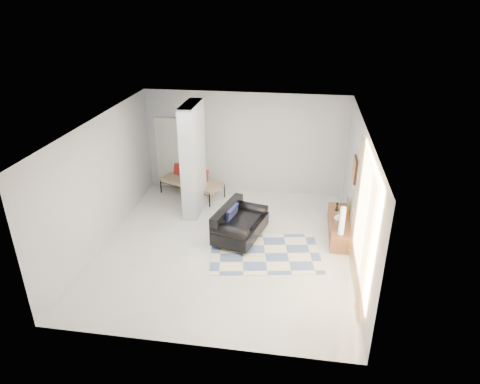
# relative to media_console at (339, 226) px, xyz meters

# --- Properties ---
(floor) EXTENTS (6.00, 6.00, 0.00)m
(floor) POSITION_rel_media_console_xyz_m (-2.52, -0.90, -0.20)
(floor) COLOR beige
(floor) RESTS_ON ground
(ceiling) EXTENTS (6.00, 6.00, 0.00)m
(ceiling) POSITION_rel_media_console_xyz_m (-2.52, -0.90, 2.60)
(ceiling) COLOR white
(ceiling) RESTS_ON wall_back
(wall_back) EXTENTS (6.00, 0.00, 6.00)m
(wall_back) POSITION_rel_media_console_xyz_m (-2.52, 2.10, 1.20)
(wall_back) COLOR #BBBDC0
(wall_back) RESTS_ON ground
(wall_front) EXTENTS (6.00, 0.00, 6.00)m
(wall_front) POSITION_rel_media_console_xyz_m (-2.52, -3.90, 1.20)
(wall_front) COLOR #BBBDC0
(wall_front) RESTS_ON ground
(wall_left) EXTENTS (0.00, 6.00, 6.00)m
(wall_left) POSITION_rel_media_console_xyz_m (-5.27, -0.90, 1.20)
(wall_left) COLOR #BBBDC0
(wall_left) RESTS_ON ground
(wall_right) EXTENTS (0.00, 6.00, 6.00)m
(wall_right) POSITION_rel_media_console_xyz_m (0.23, -0.90, 1.20)
(wall_right) COLOR #BBBDC0
(wall_right) RESTS_ON ground
(partition_column) EXTENTS (0.35, 1.20, 2.80)m
(partition_column) POSITION_rel_media_console_xyz_m (-3.62, 0.70, 1.20)
(partition_column) COLOR silver
(partition_column) RESTS_ON floor
(hallway_door) EXTENTS (0.85, 0.06, 2.04)m
(hallway_door) POSITION_rel_media_console_xyz_m (-4.62, 2.06, 0.82)
(hallway_door) COLOR silver
(hallway_door) RESTS_ON floor
(curtain) EXTENTS (0.00, 2.55, 2.55)m
(curtain) POSITION_rel_media_console_xyz_m (0.15, -2.05, 1.25)
(curtain) COLOR #FFAF43
(curtain) RESTS_ON wall_right
(wall_art) EXTENTS (0.04, 0.45, 0.55)m
(wall_art) POSITION_rel_media_console_xyz_m (0.20, -0.00, 1.45)
(wall_art) COLOR black
(wall_art) RESTS_ON wall_right
(media_console) EXTENTS (0.45, 1.73, 0.80)m
(media_console) POSITION_rel_media_console_xyz_m (0.00, 0.00, 0.00)
(media_console) COLOR brown
(media_console) RESTS_ON floor
(loveseat) EXTENTS (1.20, 1.65, 0.76)m
(loveseat) POSITION_rel_media_console_xyz_m (-2.31, -0.49, 0.15)
(loveseat) COLOR silver
(loveseat) RESTS_ON floor
(daybed) EXTENTS (1.87, 1.35, 0.77)m
(daybed) POSITION_rel_media_console_xyz_m (-3.93, 1.58, 0.21)
(daybed) COLOR black
(daybed) RESTS_ON floor
(area_rug) EXTENTS (2.59, 1.95, 0.01)m
(area_rug) POSITION_rel_media_console_xyz_m (-1.62, -1.08, -0.20)
(area_rug) COLOR beige
(area_rug) RESTS_ON floor
(cylinder_lamp) EXTENTS (0.12, 0.12, 0.65)m
(cylinder_lamp) POSITION_rel_media_console_xyz_m (-0.02, -0.68, 0.52)
(cylinder_lamp) COLOR white
(cylinder_lamp) RESTS_ON media_console
(bronze_figurine) EXTENTS (0.12, 0.12, 0.21)m
(bronze_figurine) POSITION_rel_media_console_xyz_m (-0.05, 0.43, 0.30)
(bronze_figurine) COLOR black
(bronze_figurine) RESTS_ON media_console
(vase) EXTENTS (0.22, 0.22, 0.20)m
(vase) POSITION_rel_media_console_xyz_m (-0.05, -0.09, 0.30)
(vase) COLOR silver
(vase) RESTS_ON media_console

